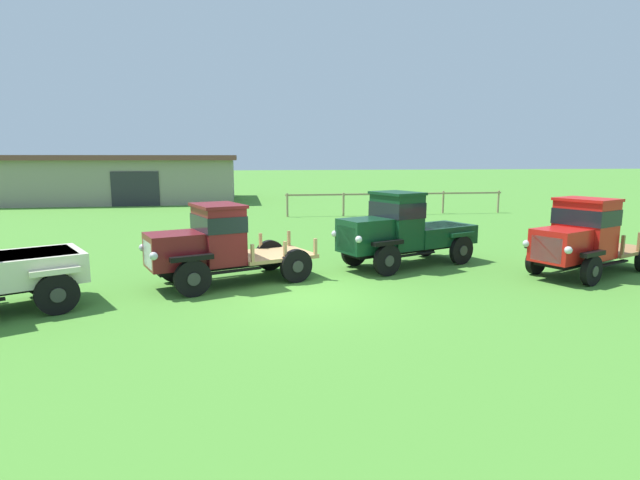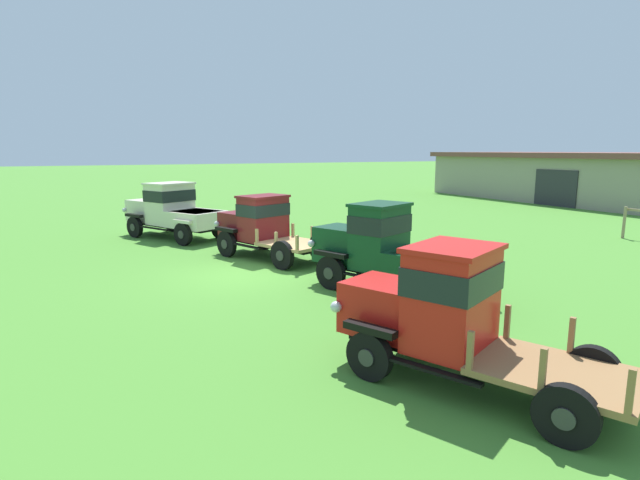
{
  "view_description": "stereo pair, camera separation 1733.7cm",
  "coord_description": "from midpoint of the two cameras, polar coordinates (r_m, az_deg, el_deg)",
  "views": [
    {
      "loc": [
        -1.5,
        -11.97,
        3.38
      ],
      "look_at": [
        0.78,
        2.15,
        1.0
      ],
      "focal_mm": 28.0,
      "sensor_mm": 36.0,
      "label": 1
    },
    {
      "loc": [
        14.13,
        -4.49,
        3.7
      ],
      "look_at": [
        0.78,
        2.15,
        1.0
      ],
      "focal_mm": 28.0,
      "sensor_mm": 36.0,
      "label": 2
    }
  ],
  "objects": [
    {
      "name": "ground_plane",
      "position": [
        10.96,
        -44.79,
        -12.24
      ],
      "size": [
        240.0,
        240.0,
        0.0
      ],
      "primitive_type": "plane",
      "color": "#47842D"
    },
    {
      "name": "farm_shed",
      "position": [
        41.24,
        -34.92,
        5.32
      ],
      "size": [
        19.66,
        9.96,
        3.52
      ],
      "color": "gray",
      "rests_on": "ground"
    },
    {
      "name": "vintage_truck_midrow_center",
      "position": [
        11.61,
        -22.99,
        -3.2
      ],
      "size": [
        4.97,
        3.24,
        2.34
      ],
      "color": "black",
      "rests_on": "ground"
    },
    {
      "name": "paddock_fence",
      "position": [
        24.82,
        -6.05,
        3.45
      ],
      "size": [
        13.24,
        0.65,
        1.35
      ],
      "color": "#997F60",
      "rests_on": "ground"
    },
    {
      "name": "vintage_truck_far_side",
      "position": [
        9.44,
        2.25,
        -5.26
      ],
      "size": [
        4.81,
        3.29,
        2.23
      ],
      "color": "black",
      "rests_on": "ground"
    },
    {
      "name": "vintage_truck_second_in_line",
      "position": [
        13.02,
        -49.9,
        -4.63
      ],
      "size": [
        4.77,
        3.18,
        2.16
      ],
      "color": "black",
      "rests_on": "ground"
    }
  ]
}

